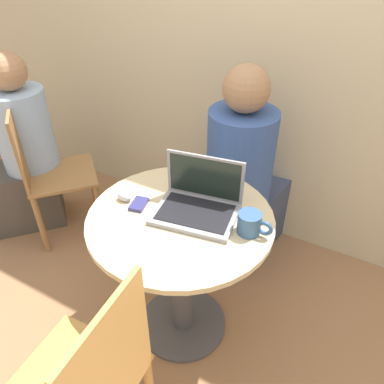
{
  "coord_description": "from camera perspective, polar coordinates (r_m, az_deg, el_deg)",
  "views": [
    {
      "loc": [
        0.62,
        -1.02,
        1.71
      ],
      "look_at": [
        0.03,
        0.05,
        0.83
      ],
      "focal_mm": 35.0,
      "sensor_mm": 36.0,
      "label": 1
    }
  ],
  "objects": [
    {
      "name": "round_table",
      "position": [
        1.69,
        -1.65,
        -9.37
      ],
      "size": [
        0.77,
        0.77,
        0.73
      ],
      "color": "#4C4C51",
      "rests_on": "ground_plane"
    },
    {
      "name": "computer_mouse",
      "position": [
        1.64,
        -10.28,
        -0.74
      ],
      "size": [
        0.07,
        0.04,
        0.04
      ],
      "color": "#B2B2B7",
      "rests_on": "round_table"
    },
    {
      "name": "chair_background",
      "position": [
        2.47,
        -20.9,
        2.72
      ],
      "size": [
        0.56,
        0.56,
        0.89
      ],
      "color": "#9E7042",
      "rests_on": "ground_plane"
    },
    {
      "name": "back_wall",
      "position": [
        2.11,
        12.39,
        23.89
      ],
      "size": [
        7.0,
        0.05,
        2.6
      ],
      "color": "beige",
      "rests_on": "ground_plane"
    },
    {
      "name": "person_background",
      "position": [
        2.63,
        -24.41,
        4.52
      ],
      "size": [
        0.55,
        0.56,
        1.15
      ],
      "color": "#4C4742",
      "rests_on": "ground_plane"
    },
    {
      "name": "person_seated",
      "position": [
        2.14,
        7.77,
        1.03
      ],
      "size": [
        0.4,
        0.57,
        1.19
      ],
      "color": "#3D4766",
      "rests_on": "ground_plane"
    },
    {
      "name": "coffee_cup",
      "position": [
        1.45,
        8.9,
        -4.77
      ],
      "size": [
        0.14,
        0.09,
        0.09
      ],
      "color": "#335684",
      "rests_on": "round_table"
    },
    {
      "name": "cell_phone",
      "position": [
        1.61,
        -8.09,
        -1.84
      ],
      "size": [
        0.08,
        0.1,
        0.02
      ],
      "color": "navy",
      "rests_on": "round_table"
    },
    {
      "name": "laptop",
      "position": [
        1.54,
        0.97,
        -1.62
      ],
      "size": [
        0.37,
        0.29,
        0.22
      ],
      "color": "gray",
      "rests_on": "round_table"
    },
    {
      "name": "ground_plane",
      "position": [
        2.08,
        -1.4,
        -19.38
      ],
      "size": [
        12.0,
        12.0,
        0.0
      ],
      "primitive_type": "plane",
      "color": "#9E704C"
    }
  ]
}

